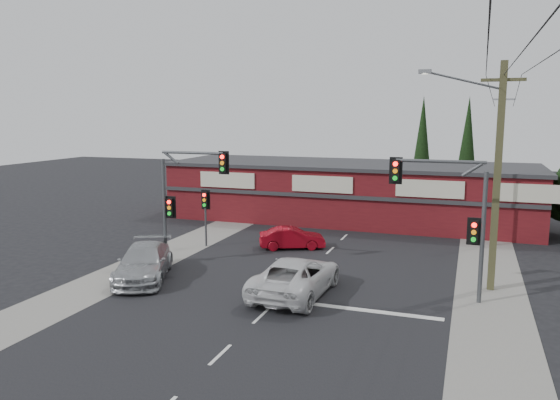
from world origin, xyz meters
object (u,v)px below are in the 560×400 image
(white_suv, at_px, (296,276))
(shop_building, at_px, (349,191))
(silver_suv, at_px, (144,263))
(red_sedan, at_px, (292,238))
(utility_pole, at_px, (494,170))

(white_suv, bearing_deg, shop_building, -83.21)
(white_suv, distance_m, silver_suv, 7.51)
(red_sedan, xyz_separation_m, shop_building, (1.23, 9.79, 1.51))
(white_suv, distance_m, red_sedan, 8.17)
(utility_pole, bearing_deg, silver_suv, -166.31)
(shop_building, bearing_deg, utility_pole, -56.24)
(white_suv, xyz_separation_m, utility_pole, (7.89, 3.50, 4.58))
(white_suv, bearing_deg, utility_pole, -154.07)
(white_suv, height_order, shop_building, shop_building)
(white_suv, relative_size, silver_suv, 1.07)
(silver_suv, height_order, red_sedan, silver_suv)
(white_suv, height_order, red_sedan, white_suv)
(white_suv, height_order, silver_suv, white_suv)
(shop_building, bearing_deg, silver_suv, -108.78)
(shop_building, bearing_deg, white_suv, -85.21)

